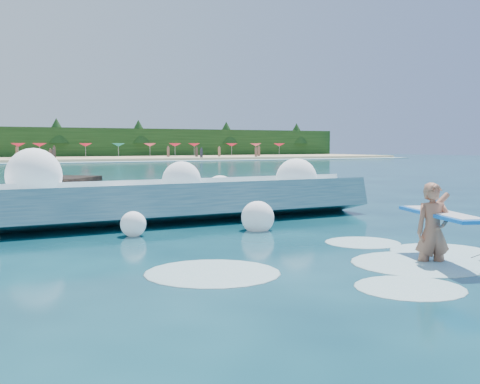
# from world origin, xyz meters

# --- Properties ---
(ground) EXTENTS (200.00, 200.00, 0.00)m
(ground) POSITION_xyz_m (0.00, 0.00, 0.00)
(ground) COLOR #062A37
(ground) RESTS_ON ground
(breaking_wave) EXTENTS (18.24, 2.83, 1.57)m
(breaking_wave) POSITION_xyz_m (-1.00, 6.59, 0.55)
(breaking_wave) COLOR #346C83
(breaking_wave) RESTS_ON ground
(surfer_with_board) EXTENTS (1.47, 3.03, 1.91)m
(surfer_with_board) POSITION_xyz_m (3.51, -2.08, 0.70)
(surfer_with_board) COLOR #A7674E
(surfer_with_board) RESTS_ON ground
(wave_spray) EXTENTS (15.06, 4.82, 2.32)m
(wave_spray) POSITION_xyz_m (-1.02, 6.40, 1.10)
(wave_spray) COLOR white
(wave_spray) RESTS_ON ground
(surf_foam) EXTENTS (9.28, 5.62, 0.13)m
(surf_foam) POSITION_xyz_m (2.71, -1.43, 0.00)
(surf_foam) COLOR silver
(surf_foam) RESTS_ON ground
(beachgoers) EXTENTS (99.79, 12.96, 1.93)m
(beachgoers) POSITION_xyz_m (9.38, 75.71, 1.11)
(beachgoers) COLOR #3F332D
(beachgoers) RESTS_ON ground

